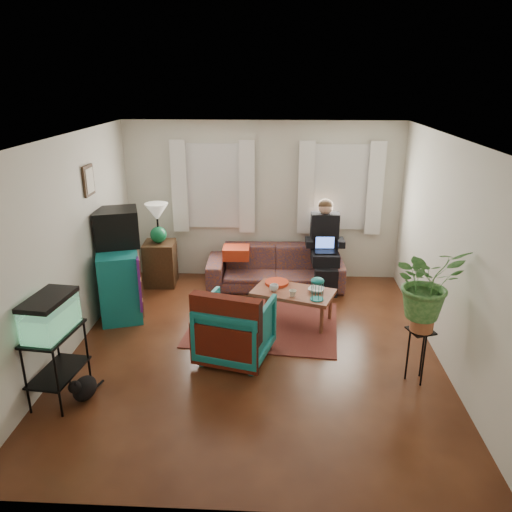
# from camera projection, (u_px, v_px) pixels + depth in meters

# --- Properties ---
(floor) EXTENTS (4.50, 5.00, 0.01)m
(floor) POSITION_uv_depth(u_px,v_px,m) (254.00, 349.00, 6.29)
(floor) COLOR #4F2B14
(floor) RESTS_ON ground
(ceiling) EXTENTS (4.50, 5.00, 0.01)m
(ceiling) POSITION_uv_depth(u_px,v_px,m) (254.00, 139.00, 5.41)
(ceiling) COLOR white
(ceiling) RESTS_ON wall_back
(wall_back) EXTENTS (4.50, 0.01, 2.60)m
(wall_back) POSITION_uv_depth(u_px,v_px,m) (263.00, 201.00, 8.20)
(wall_back) COLOR silver
(wall_back) RESTS_ON floor
(wall_front) EXTENTS (4.50, 0.01, 2.60)m
(wall_front) POSITION_uv_depth(u_px,v_px,m) (235.00, 369.00, 3.50)
(wall_front) COLOR silver
(wall_front) RESTS_ON floor
(wall_left) EXTENTS (0.01, 5.00, 2.60)m
(wall_left) POSITION_uv_depth(u_px,v_px,m) (66.00, 248.00, 5.96)
(wall_left) COLOR silver
(wall_left) RESTS_ON floor
(wall_right) EXTENTS (0.01, 5.00, 2.60)m
(wall_right) POSITION_uv_depth(u_px,v_px,m) (449.00, 255.00, 5.74)
(wall_right) COLOR silver
(wall_right) RESTS_ON floor
(window_left) EXTENTS (1.08, 0.04, 1.38)m
(window_left) POSITION_uv_depth(u_px,v_px,m) (214.00, 186.00, 8.13)
(window_left) COLOR white
(window_left) RESTS_ON wall_back
(window_right) EXTENTS (1.08, 0.04, 1.38)m
(window_right) POSITION_uv_depth(u_px,v_px,m) (340.00, 188.00, 8.03)
(window_right) COLOR white
(window_right) RESTS_ON wall_back
(curtains_left) EXTENTS (1.36, 0.06, 1.50)m
(curtains_left) POSITION_uv_depth(u_px,v_px,m) (213.00, 187.00, 8.06)
(curtains_left) COLOR white
(curtains_left) RESTS_ON wall_back
(curtains_right) EXTENTS (1.36, 0.06, 1.50)m
(curtains_right) POSITION_uv_depth(u_px,v_px,m) (341.00, 189.00, 7.96)
(curtains_right) COLOR white
(curtains_right) RESTS_ON wall_back
(picture_frame) EXTENTS (0.04, 0.32, 0.40)m
(picture_frame) POSITION_uv_depth(u_px,v_px,m) (89.00, 181.00, 6.53)
(picture_frame) COLOR #3D2616
(picture_frame) RESTS_ON wall_left
(area_rug) EXTENTS (2.14, 1.78, 0.01)m
(area_rug) POSITION_uv_depth(u_px,v_px,m) (264.00, 324.00, 6.91)
(area_rug) COLOR brown
(area_rug) RESTS_ON floor
(sofa) EXTENTS (2.20, 0.93, 0.85)m
(sofa) POSITION_uv_depth(u_px,v_px,m) (275.00, 261.00, 8.06)
(sofa) COLOR brown
(sofa) RESTS_ON floor
(seated_person) EXTENTS (0.57, 0.69, 1.30)m
(seated_person) POSITION_uv_depth(u_px,v_px,m) (324.00, 248.00, 7.97)
(seated_person) COLOR black
(seated_person) RESTS_ON sofa
(side_table) EXTENTS (0.52, 0.52, 0.72)m
(side_table) POSITION_uv_depth(u_px,v_px,m) (160.00, 263.00, 8.15)
(side_table) COLOR #422519
(side_table) RESTS_ON floor
(table_lamp) EXTENTS (0.39, 0.39, 0.66)m
(table_lamp) POSITION_uv_depth(u_px,v_px,m) (158.00, 224.00, 7.92)
(table_lamp) COLOR white
(table_lamp) RESTS_ON side_table
(dresser) EXTENTS (0.85, 1.20, 0.98)m
(dresser) POSITION_uv_depth(u_px,v_px,m) (120.00, 280.00, 7.15)
(dresser) COLOR #135E74
(dresser) RESTS_ON floor
(crt_tv) EXTENTS (0.74, 0.70, 0.52)m
(crt_tv) POSITION_uv_depth(u_px,v_px,m) (116.00, 227.00, 7.00)
(crt_tv) COLOR black
(crt_tv) RESTS_ON dresser
(aquarium_stand) EXTENTS (0.46, 0.73, 0.77)m
(aquarium_stand) POSITION_uv_depth(u_px,v_px,m) (58.00, 365.00, 5.21)
(aquarium_stand) COLOR black
(aquarium_stand) RESTS_ON floor
(aquarium) EXTENTS (0.42, 0.67, 0.41)m
(aquarium) POSITION_uv_depth(u_px,v_px,m) (50.00, 314.00, 5.01)
(aquarium) COLOR #7FD899
(aquarium) RESTS_ON aquarium_stand
(black_cat) EXTENTS (0.32, 0.41, 0.30)m
(black_cat) POSITION_uv_depth(u_px,v_px,m) (85.00, 386.00, 5.27)
(black_cat) COLOR black
(black_cat) RESTS_ON floor
(armchair) EXTENTS (0.97, 0.94, 0.83)m
(armchair) POSITION_uv_depth(u_px,v_px,m) (235.00, 326.00, 5.98)
(armchair) COLOR #11616B
(armchair) RESTS_ON floor
(serape_throw) EXTENTS (0.85, 0.40, 0.68)m
(serape_throw) POSITION_uv_depth(u_px,v_px,m) (225.00, 325.00, 5.64)
(serape_throw) COLOR #9E0A0A
(serape_throw) RESTS_ON armchair
(coffee_table) EXTENTS (1.23, 0.92, 0.45)m
(coffee_table) POSITION_uv_depth(u_px,v_px,m) (293.00, 306.00, 6.94)
(coffee_table) COLOR brown
(coffee_table) RESTS_ON floor
(cup_a) EXTENTS (0.16, 0.16, 0.10)m
(cup_a) POSITION_uv_depth(u_px,v_px,m) (274.00, 288.00, 6.85)
(cup_a) COLOR white
(cup_a) RESTS_ON coffee_table
(cup_b) EXTENTS (0.13, 0.13, 0.09)m
(cup_b) POSITION_uv_depth(u_px,v_px,m) (293.00, 293.00, 6.68)
(cup_b) COLOR beige
(cup_b) RESTS_ON coffee_table
(bowl) EXTENTS (0.27, 0.27, 0.05)m
(bowl) POSITION_uv_depth(u_px,v_px,m) (316.00, 290.00, 6.84)
(bowl) COLOR white
(bowl) RESTS_ON coffee_table
(snack_tray) EXTENTS (0.43, 0.43, 0.04)m
(snack_tray) POSITION_uv_depth(u_px,v_px,m) (277.00, 283.00, 7.10)
(snack_tray) COLOR #B21414
(snack_tray) RESTS_ON coffee_table
(birdcage) EXTENTS (0.23, 0.23, 0.32)m
(birdcage) POSITION_uv_depth(u_px,v_px,m) (317.00, 289.00, 6.55)
(birdcage) COLOR #115B6B
(birdcage) RESTS_ON coffee_table
(plant_stand) EXTENTS (0.34, 0.34, 0.63)m
(plant_stand) POSITION_uv_depth(u_px,v_px,m) (418.00, 355.00, 5.53)
(plant_stand) COLOR black
(plant_stand) RESTS_ON floor
(potted_plant) EXTENTS (0.89, 0.83, 0.80)m
(potted_plant) POSITION_uv_depth(u_px,v_px,m) (426.00, 293.00, 5.28)
(potted_plant) COLOR #599947
(potted_plant) RESTS_ON plant_stand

